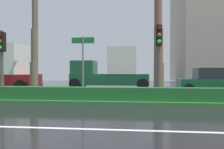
{
  "coord_description": "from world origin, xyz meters",
  "views": [
    {
      "loc": [
        1.79,
        -3.56,
        1.51
      ],
      "look_at": [
        0.01,
        13.58,
        1.23
      ],
      "focal_mm": 35.18,
      "sensor_mm": 36.0,
      "label": 1
    }
  ],
  "objects_px": {
    "street_name_sign": "(83,59)",
    "car_in_traffic_leading": "(211,81)",
    "traffic_signal_median_left": "(1,52)",
    "traffic_signal_median_right": "(159,48)",
    "box_truck_following": "(111,71)"
  },
  "relations": [
    {
      "from": "street_name_sign",
      "to": "box_truck_following",
      "type": "relative_size",
      "value": 0.47
    },
    {
      "from": "traffic_signal_median_left",
      "to": "car_in_traffic_leading",
      "type": "xyz_separation_m",
      "value": [
        11.79,
        5.62,
        -1.63
      ]
    },
    {
      "from": "street_name_sign",
      "to": "car_in_traffic_leading",
      "type": "bearing_deg",
      "value": 35.62
    },
    {
      "from": "traffic_signal_median_right",
      "to": "box_truck_following",
      "type": "xyz_separation_m",
      "value": [
        -3.13,
        7.91,
        -1.06
      ]
    },
    {
      "from": "traffic_signal_median_right",
      "to": "box_truck_following",
      "type": "height_order",
      "value": "traffic_signal_median_right"
    },
    {
      "from": "car_in_traffic_leading",
      "to": "street_name_sign",
      "type": "bearing_deg",
      "value": 35.62
    },
    {
      "from": "traffic_signal_median_left",
      "to": "box_truck_following",
      "type": "bearing_deg",
      "value": 60.95
    },
    {
      "from": "street_name_sign",
      "to": "box_truck_following",
      "type": "height_order",
      "value": "box_truck_following"
    },
    {
      "from": "traffic_signal_median_left",
      "to": "traffic_signal_median_right",
      "type": "distance_m",
      "value": 7.66
    },
    {
      "from": "traffic_signal_median_left",
      "to": "traffic_signal_median_right",
      "type": "relative_size",
      "value": 0.94
    },
    {
      "from": "street_name_sign",
      "to": "car_in_traffic_leading",
      "type": "xyz_separation_m",
      "value": [
        7.72,
        5.53,
        -1.25
      ]
    },
    {
      "from": "traffic_signal_median_left",
      "to": "car_in_traffic_leading",
      "type": "height_order",
      "value": "traffic_signal_median_left"
    },
    {
      "from": "traffic_signal_median_left",
      "to": "traffic_signal_median_right",
      "type": "height_order",
      "value": "traffic_signal_median_right"
    },
    {
      "from": "traffic_signal_median_right",
      "to": "street_name_sign",
      "type": "height_order",
      "value": "traffic_signal_median_right"
    },
    {
      "from": "traffic_signal_median_left",
      "to": "car_in_traffic_leading",
      "type": "distance_m",
      "value": 13.17
    }
  ]
}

